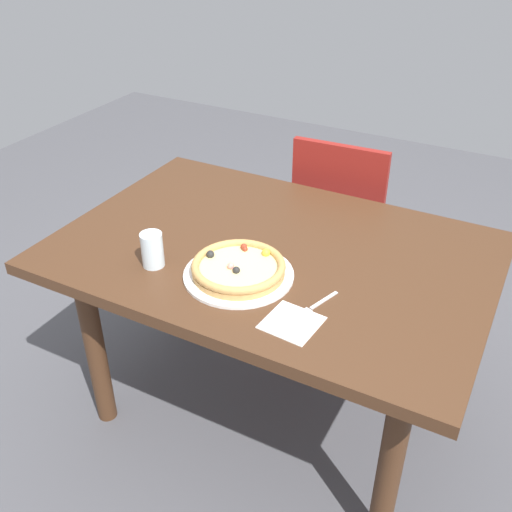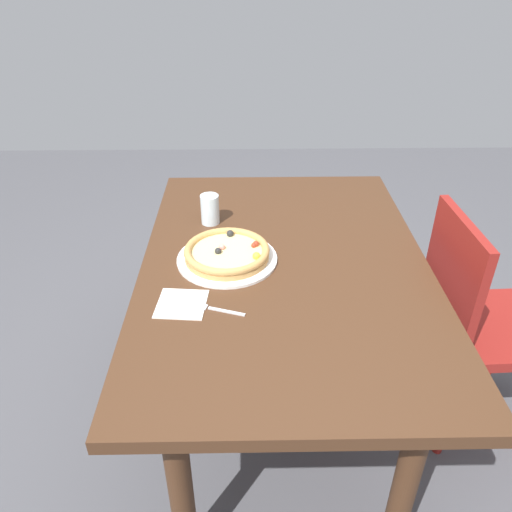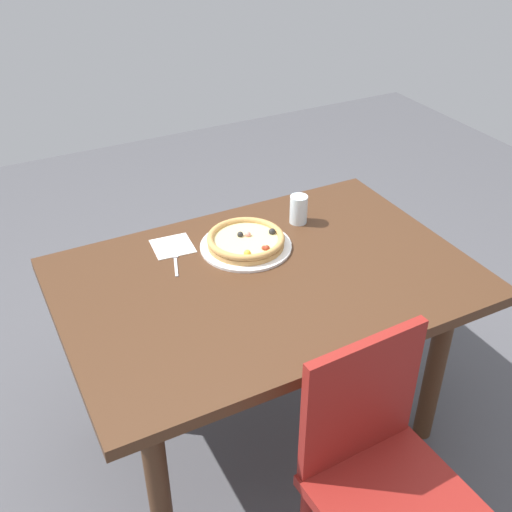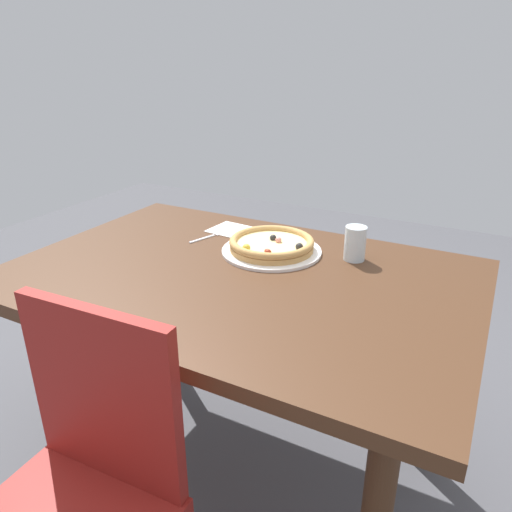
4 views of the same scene
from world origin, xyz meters
name	(u,v)px [view 1 (image 1 of 4)]	position (x,y,z in m)	size (l,w,h in m)	color
ground_plane	(269,409)	(0.00, 0.00, 0.00)	(6.00, 6.00, 0.00)	#4C4C51
dining_table	(272,273)	(0.00, 0.00, 0.64)	(1.37, 0.93, 0.74)	#472B19
chair_near	(343,223)	(0.00, -0.68, 0.49)	(0.42, 0.42, 0.89)	maroon
plate	(239,275)	(0.02, 0.19, 0.74)	(0.33, 0.33, 0.01)	white
pizza	(239,268)	(0.02, 0.19, 0.77)	(0.28, 0.28, 0.04)	tan
fork	(314,307)	(-0.24, 0.22, 0.74)	(0.07, 0.16, 0.00)	silver
drinking_glass	(152,250)	(0.27, 0.26, 0.79)	(0.07, 0.07, 0.11)	silver
napkin	(292,323)	(-0.22, 0.31, 0.74)	(0.14, 0.14, 0.00)	white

